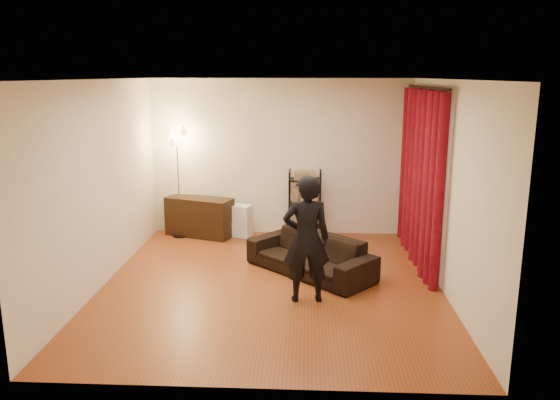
# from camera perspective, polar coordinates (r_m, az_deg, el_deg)

# --- Properties ---
(floor) EXTENTS (5.00, 5.00, 0.00)m
(floor) POSITION_cam_1_polar(r_m,az_deg,el_deg) (7.43, -0.90, -8.81)
(floor) COLOR #923E18
(floor) RESTS_ON ground
(ceiling) EXTENTS (5.00, 5.00, 0.00)m
(ceiling) POSITION_cam_1_polar(r_m,az_deg,el_deg) (6.90, -0.98, 12.50)
(ceiling) COLOR white
(ceiling) RESTS_ON ground
(wall_back) EXTENTS (5.00, 0.00, 5.00)m
(wall_back) POSITION_cam_1_polar(r_m,az_deg,el_deg) (9.50, 0.07, 4.45)
(wall_back) COLOR beige
(wall_back) RESTS_ON ground
(wall_front) EXTENTS (5.00, 0.00, 5.00)m
(wall_front) POSITION_cam_1_polar(r_m,az_deg,el_deg) (4.63, -3.00, -4.75)
(wall_front) COLOR beige
(wall_front) RESTS_ON ground
(wall_left) EXTENTS (0.00, 5.00, 5.00)m
(wall_left) POSITION_cam_1_polar(r_m,az_deg,el_deg) (7.53, -18.28, 1.54)
(wall_left) COLOR beige
(wall_left) RESTS_ON ground
(wall_right) EXTENTS (0.00, 5.00, 5.00)m
(wall_right) POSITION_cam_1_polar(r_m,az_deg,el_deg) (7.25, 17.11, 1.20)
(wall_right) COLOR beige
(wall_right) RESTS_ON ground
(curtain_rod) EXTENTS (0.04, 2.65, 0.04)m
(curtain_rod) POSITION_cam_1_polar(r_m,az_deg,el_deg) (8.19, 15.08, 11.30)
(curtain_rod) COLOR black
(curtain_rod) RESTS_ON wall_right
(curtain) EXTENTS (0.22, 2.65, 2.55)m
(curtain) POSITION_cam_1_polar(r_m,az_deg,el_deg) (8.31, 14.42, 2.29)
(curtain) COLOR maroon
(curtain) RESTS_ON ground
(sofa) EXTENTS (1.90, 1.83, 0.55)m
(sofa) POSITION_cam_1_polar(r_m,az_deg,el_deg) (7.76, 3.17, -5.69)
(sofa) COLOR black
(sofa) RESTS_ON ground
(person) EXTENTS (0.62, 0.45, 1.59)m
(person) POSITION_cam_1_polar(r_m,az_deg,el_deg) (6.69, 2.78, -4.09)
(person) COLOR black
(person) RESTS_ON ground
(media_cabinet) EXTENTS (1.24, 0.80, 0.68)m
(media_cabinet) POSITION_cam_1_polar(r_m,az_deg,el_deg) (9.61, -8.40, -1.75)
(media_cabinet) COLOR black
(media_cabinet) RESTS_ON ground
(storage_boxes) EXTENTS (0.40, 0.36, 0.56)m
(storage_boxes) POSITION_cam_1_polar(r_m,az_deg,el_deg) (9.50, -4.07, -2.19)
(storage_boxes) COLOR silver
(storage_boxes) RESTS_ON ground
(wire_shelf) EXTENTS (0.58, 0.45, 1.16)m
(wire_shelf) POSITION_cam_1_polar(r_m,az_deg,el_deg) (9.41, 2.60, -0.40)
(wire_shelf) COLOR black
(wire_shelf) RESTS_ON ground
(floor_lamp) EXTENTS (0.34, 0.34, 1.87)m
(floor_lamp) POSITION_cam_1_polar(r_m,az_deg,el_deg) (9.50, -10.57, 1.70)
(floor_lamp) COLOR silver
(floor_lamp) RESTS_ON ground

